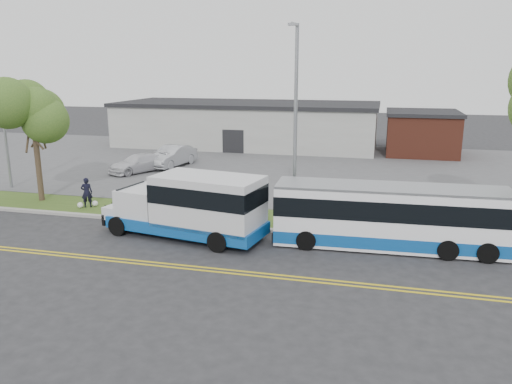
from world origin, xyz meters
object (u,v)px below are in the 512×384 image
(tree_west, at_px, (33,113))
(shuttle_bus, at_px, (194,205))
(streetlight_near, at_px, (295,119))
(parked_car_a, at_px, (172,156))
(pedestrian, at_px, (87,192))
(streetlight_far, at_px, (2,120))
(parked_car_b, at_px, (138,163))
(transit_bus, at_px, (389,217))

(tree_west, height_order, shuttle_bus, tree_west)
(streetlight_near, xyz_separation_m, shuttle_bus, (-4.01, -3.33, -3.65))
(streetlight_near, relative_size, shuttle_bus, 1.18)
(streetlight_near, xyz_separation_m, parked_car_a, (-11.76, 11.93, -4.33))
(pedestrian, bearing_deg, streetlight_far, -49.96)
(streetlight_near, xyz_separation_m, streetlight_far, (-19.00, 2.69, -0.76))
(tree_west, xyz_separation_m, shuttle_bus, (10.99, -3.81, -3.54))
(streetlight_near, xyz_separation_m, pedestrian, (-11.53, -0.22, -4.30))
(pedestrian, xyz_separation_m, parked_car_b, (-1.77, 9.48, -0.17))
(streetlight_far, bearing_deg, shuttle_bus, -21.88)
(tree_west, height_order, parked_car_b, tree_west)
(shuttle_bus, height_order, parked_car_b, shuttle_bus)
(tree_west, relative_size, pedestrian, 4.15)
(shuttle_bus, xyz_separation_m, parked_car_b, (-9.30, 12.60, -0.82))
(transit_bus, bearing_deg, parked_car_a, 136.30)
(tree_west, height_order, parked_car_a, tree_west)
(streetlight_near, bearing_deg, transit_bus, -27.80)
(transit_bus, height_order, pedestrian, transit_bus)
(transit_bus, relative_size, parked_car_b, 2.18)
(tree_west, xyz_separation_m, parked_car_b, (1.70, 8.79, -4.36))
(shuttle_bus, distance_m, transit_bus, 8.65)
(shuttle_bus, bearing_deg, pedestrian, 167.47)
(streetlight_far, height_order, pedestrian, streetlight_far)
(tree_west, xyz_separation_m, streetlight_near, (15.00, -0.47, 0.11))
(streetlight_far, bearing_deg, pedestrian, -21.26)
(tree_west, xyz_separation_m, transit_bus, (19.59, -2.90, -3.74))
(tree_west, bearing_deg, parked_car_b, 79.08)
(streetlight_near, relative_size, transit_bus, 0.96)
(streetlight_near, distance_m, shuttle_bus, 6.36)
(tree_west, relative_size, parked_car_b, 1.52)
(streetlight_far, relative_size, shuttle_bus, 1.00)
(streetlight_far, relative_size, parked_car_b, 1.76)
(shuttle_bus, distance_m, parked_car_b, 15.68)
(parked_car_b, bearing_deg, transit_bus, -4.48)
(parked_car_a, relative_size, parked_car_b, 1.08)
(pedestrian, height_order, parked_car_a, pedestrian)
(streetlight_far, distance_m, parked_car_a, 12.27)
(parked_car_a, bearing_deg, streetlight_near, -35.15)
(shuttle_bus, relative_size, parked_car_a, 1.64)
(transit_bus, height_order, parked_car_a, transit_bus)
(streetlight_far, bearing_deg, parked_car_b, 49.10)
(streetlight_near, bearing_deg, tree_west, 178.20)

